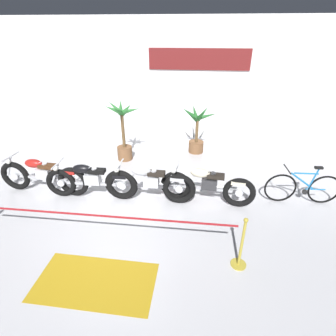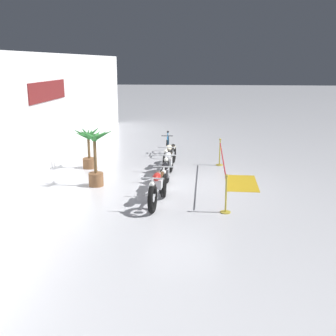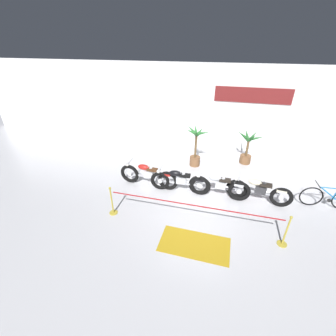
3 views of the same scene
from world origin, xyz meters
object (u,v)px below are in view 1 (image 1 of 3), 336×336
at_px(motorcycle_red_0, 43,176).
at_px(motorcycle_cream_3, 207,186).
at_px(bicycle, 302,188).
at_px(stanchion_mid_left, 241,250).
at_px(floor_banner, 96,282).
at_px(potted_palm_right_of_row, 197,130).
at_px(motorcycle_silver_2, 149,184).
at_px(stanchion_far_left, 33,220).
at_px(potted_palm_left_of_row, 123,131).
at_px(motorcycle_black_1, 91,181).

xyz_separation_m(motorcycle_red_0, motorcycle_cream_3, (4.11, 0.02, -0.01)).
bearing_deg(bicycle, motorcycle_red_0, -177.35).
distance_m(motorcycle_cream_3, stanchion_mid_left, 1.97).
height_order(bicycle, floor_banner, bicycle).
bearing_deg(potted_palm_right_of_row, motorcycle_silver_2, -109.01).
distance_m(motorcycle_cream_3, floor_banner, 3.17).
distance_m(motorcycle_red_0, motorcycle_silver_2, 2.73).
distance_m(bicycle, stanchion_far_left, 5.89).
distance_m(potted_palm_right_of_row, stanchion_far_left, 5.68).
distance_m(motorcycle_cream_3, bicycle, 2.30).
xyz_separation_m(bicycle, potted_palm_left_of_row, (-4.86, 1.86, 0.55)).
relative_size(motorcycle_silver_2, motorcycle_cream_3, 0.99).
xyz_separation_m(motorcycle_silver_2, stanchion_far_left, (-1.82, -1.81, 0.18)).
xyz_separation_m(bicycle, floor_banner, (-4.13, -2.81, -0.40)).
height_order(motorcycle_black_1, motorcycle_silver_2, motorcycle_silver_2).
xyz_separation_m(potted_palm_left_of_row, floor_banner, (0.73, -4.67, -0.95)).
xyz_separation_m(potted_palm_left_of_row, potted_palm_right_of_row, (2.27, 0.86, -0.16)).
height_order(motorcycle_red_0, stanchion_far_left, stanchion_far_left).
height_order(motorcycle_red_0, motorcycle_black_1, motorcycle_red_0).
bearing_deg(motorcycle_red_0, potted_palm_right_of_row, 38.51).
distance_m(motorcycle_silver_2, floor_banner, 2.55).
xyz_separation_m(motorcycle_red_0, potted_palm_right_of_row, (3.79, 3.02, 0.31)).
distance_m(motorcycle_black_1, motorcycle_cream_3, 2.82).
xyz_separation_m(bicycle, stanchion_mid_left, (-1.71, -2.17, -0.04)).
relative_size(potted_palm_right_of_row, stanchion_mid_left, 1.54).
height_order(motorcycle_cream_3, potted_palm_right_of_row, potted_palm_right_of_row).
distance_m(bicycle, potted_palm_right_of_row, 3.78).
height_order(motorcycle_cream_3, stanchion_mid_left, stanchion_mid_left).
height_order(potted_palm_right_of_row, floor_banner, potted_palm_right_of_row).
height_order(potted_palm_right_of_row, stanchion_mid_left, potted_palm_right_of_row).
bearing_deg(stanchion_far_left, motorcycle_cream_3, 30.58).
height_order(stanchion_mid_left, floor_banner, stanchion_mid_left).
xyz_separation_m(potted_palm_right_of_row, stanchion_mid_left, (0.88, -4.89, -0.43)).
bearing_deg(motorcycle_cream_3, bicycle, 6.99).
height_order(motorcycle_cream_3, potted_palm_left_of_row, potted_palm_left_of_row).
height_order(motorcycle_cream_3, bicycle, bicycle).
bearing_deg(motorcycle_silver_2, stanchion_far_left, -135.10).
xyz_separation_m(stanchion_mid_left, floor_banner, (-2.42, -0.65, -0.35)).
bearing_deg(stanchion_far_left, bicycle, 21.60).
bearing_deg(motorcycle_red_0, floor_banner, -48.16).
bearing_deg(potted_palm_left_of_row, motorcycle_red_0, -125.26).
bearing_deg(potted_palm_left_of_row, stanchion_mid_left, -51.98).
height_order(potted_palm_right_of_row, stanchion_far_left, potted_palm_right_of_row).
bearing_deg(potted_palm_right_of_row, motorcycle_cream_3, -84.03).
relative_size(motorcycle_black_1, bicycle, 1.30).
height_order(bicycle, stanchion_far_left, stanchion_far_left).
bearing_deg(floor_banner, stanchion_mid_left, 15.86).
relative_size(potted_palm_left_of_row, stanchion_far_left, 0.36).
bearing_deg(potted_palm_left_of_row, motorcycle_silver_2, -61.41).
bearing_deg(bicycle, motorcycle_silver_2, -174.47).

